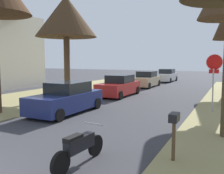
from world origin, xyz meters
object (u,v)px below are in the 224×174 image
(parked_sedan_red, at_px, (119,86))
(curbside_mailbox, at_px, (174,123))
(parked_sedan_tan, at_px, (146,80))
(street_tree_left_mid_b, at_px, (66,17))
(parked_sedan_silver, at_px, (167,76))
(parked_motorcycle, at_px, (79,147))
(parked_sedan_navy, at_px, (66,99))
(stop_sign_far, at_px, (214,70))

(parked_sedan_red, xyz_separation_m, curbside_mailbox, (6.39, -10.47, 0.33))
(parked_sedan_red, bearing_deg, parked_sedan_tan, 91.39)
(street_tree_left_mid_b, relative_size, parked_sedan_red, 1.62)
(parked_sedan_silver, xyz_separation_m, parked_motorcycle, (4.09, -25.78, -0.24))
(street_tree_left_mid_b, bearing_deg, curbside_mailbox, -40.73)
(parked_motorcycle, bearing_deg, street_tree_left_mid_b, 127.91)
(parked_motorcycle, distance_m, curbside_mailbox, 2.53)
(street_tree_left_mid_b, relative_size, parked_sedan_tan, 1.62)
(parked_sedan_navy, xyz_separation_m, parked_sedan_silver, (0.07, 20.72, 0.00))
(parked_sedan_navy, height_order, curbside_mailbox, parked_sedan_navy)
(street_tree_left_mid_b, height_order, parked_sedan_silver, street_tree_left_mid_b)
(street_tree_left_mid_b, bearing_deg, parked_sedan_tan, 72.86)
(street_tree_left_mid_b, height_order, parked_motorcycle, street_tree_left_mid_b)
(stop_sign_far, distance_m, street_tree_left_mid_b, 10.53)
(parked_sedan_red, relative_size, parked_motorcycle, 2.15)
(stop_sign_far, distance_m, parked_sedan_silver, 18.71)
(curbside_mailbox, bearing_deg, stop_sign_far, 86.43)
(parked_sedan_tan, bearing_deg, parked_sedan_red, -88.61)
(street_tree_left_mid_b, bearing_deg, parked_sedan_silver, 78.92)
(parked_sedan_silver, bearing_deg, parked_sedan_red, -90.71)
(parked_sedan_red, relative_size, curbside_mailbox, 3.47)
(stop_sign_far, bearing_deg, parked_sedan_red, 153.63)
(street_tree_left_mid_b, relative_size, parked_sedan_silver, 1.62)
(parked_sedan_navy, bearing_deg, parked_sedan_silver, 89.80)
(parked_sedan_tan, bearing_deg, stop_sign_far, -55.87)
(stop_sign_far, bearing_deg, parked_sedan_silver, 110.90)
(parked_sedan_navy, height_order, parked_sedan_red, same)
(parked_sedan_red, distance_m, curbside_mailbox, 12.27)
(parked_sedan_tan, height_order, curbside_mailbox, parked_sedan_tan)
(stop_sign_far, xyz_separation_m, parked_sedan_navy, (-6.73, -3.30, -1.45))
(parked_sedan_silver, relative_size, parked_motorcycle, 2.15)
(stop_sign_far, relative_size, parked_sedan_red, 0.67)
(parked_sedan_red, bearing_deg, parked_sedan_silver, 89.29)
(parked_sedan_red, height_order, curbside_mailbox, parked_sedan_red)
(parked_sedan_silver, bearing_deg, parked_sedan_tan, -92.77)
(curbside_mailbox, bearing_deg, parked_motorcycle, -149.10)
(parked_motorcycle, bearing_deg, parked_sedan_silver, 99.02)
(parked_sedan_silver, relative_size, curbside_mailbox, 3.47)
(street_tree_left_mid_b, xyz_separation_m, parked_sedan_red, (3.04, 2.36, -4.98))
(street_tree_left_mid_b, xyz_separation_m, parked_motorcycle, (7.30, -9.38, -5.22))
(street_tree_left_mid_b, bearing_deg, parked_sedan_navy, -54.04)
(curbside_mailbox, bearing_deg, street_tree_left_mid_b, 139.27)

